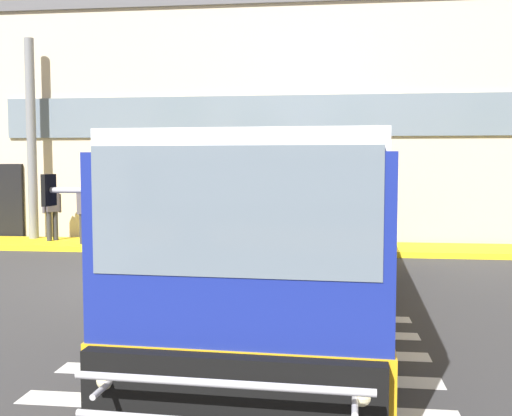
% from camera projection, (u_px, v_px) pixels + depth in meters
% --- Properties ---
extents(ground_plane, '(80.00, 90.00, 0.02)m').
position_uv_depth(ground_plane, '(182.00, 283.00, 12.10)').
color(ground_plane, '#353538').
rests_on(ground_plane, ground).
extents(bay_paint_stripes, '(4.40, 3.96, 0.01)m').
position_uv_depth(bay_paint_stripes, '(255.00, 351.00, 7.70)').
color(bay_paint_stripes, silver).
rests_on(bay_paint_stripes, ground).
extents(terminal_building, '(23.69, 13.80, 7.35)m').
position_uv_depth(terminal_building, '(236.00, 131.00, 23.43)').
color(terminal_building, beige).
rests_on(terminal_building, ground).
extents(boarding_curb, '(25.89, 2.00, 0.15)m').
position_uv_depth(boarding_curb, '(223.00, 247.00, 16.85)').
color(boarding_curb, yellow).
rests_on(boarding_curb, ground).
extents(entry_support_column, '(0.28, 0.28, 5.97)m').
position_uv_depth(entry_support_column, '(31.00, 139.00, 17.93)').
color(entry_support_column, slate).
rests_on(entry_support_column, boarding_curb).
extents(bus_main_foreground, '(3.50, 11.58, 2.70)m').
position_uv_depth(bus_main_foreground, '(298.00, 227.00, 10.15)').
color(bus_main_foreground, navy).
rests_on(bus_main_foreground, ground).
extents(passenger_near_column, '(0.50, 0.52, 1.68)m').
position_uv_depth(passenger_near_column, '(51.00, 208.00, 17.57)').
color(passenger_near_column, '#2D2D33').
rests_on(passenger_near_column, boarding_curb).
extents(passenger_by_doorway, '(0.47, 0.42, 1.68)m').
position_uv_depth(passenger_by_doorway, '(83.00, 211.00, 16.75)').
color(passenger_by_doorway, '#2D2D33').
rests_on(passenger_by_doorway, boarding_curb).
extents(passenger_at_curb_edge, '(0.56, 0.33, 1.68)m').
position_uv_depth(passenger_at_curb_edge, '(102.00, 209.00, 17.44)').
color(passenger_at_curb_edge, '#1E2338').
rests_on(passenger_at_curb_edge, boarding_curb).
extents(safety_bollard_yellow, '(0.18, 0.18, 0.90)m').
position_uv_depth(safety_bollard_yellow, '(367.00, 241.00, 15.16)').
color(safety_bollard_yellow, yellow).
rests_on(safety_bollard_yellow, ground).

